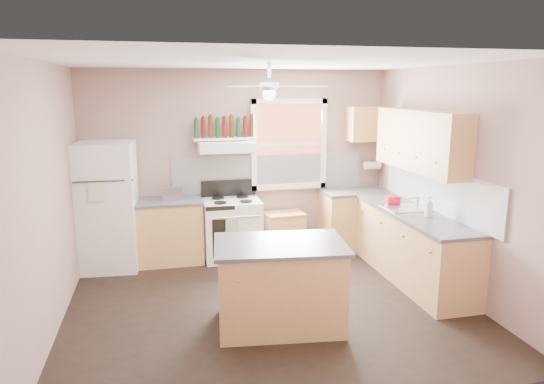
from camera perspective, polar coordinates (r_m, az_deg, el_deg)
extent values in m
plane|color=black|center=(5.73, -0.30, -13.00)|extent=(4.50, 4.50, 0.00)
plane|color=white|center=(5.19, -0.33, 15.09)|extent=(4.50, 4.50, 0.00)
cube|color=gray|center=(7.25, -3.88, 3.54)|extent=(4.50, 0.05, 2.70)
cube|color=gray|center=(6.20, 20.66, 1.30)|extent=(0.05, 4.00, 2.70)
cube|color=gray|center=(5.29, -25.11, -0.84)|extent=(0.05, 4.00, 2.70)
cube|color=white|center=(7.33, -0.33, 2.27)|extent=(2.90, 0.03, 0.55)
cube|color=white|center=(6.46, 18.78, 0.26)|extent=(0.03, 2.60, 0.55)
cube|color=brown|center=(7.33, 1.97, 5.63)|extent=(1.00, 0.02, 1.20)
cube|color=white|center=(7.31, 2.02, 5.60)|extent=(1.16, 0.07, 1.36)
cube|color=white|center=(6.91, -18.69, -1.60)|extent=(0.78, 0.77, 1.73)
cube|color=tan|center=(7.05, -11.90, -4.63)|extent=(0.90, 0.60, 0.86)
cube|color=#454547|center=(6.93, -12.06, -1.07)|extent=(0.92, 0.62, 0.04)
cube|color=silver|center=(6.90, -11.51, -0.17)|extent=(0.30, 0.21, 0.18)
cube|color=white|center=(7.06, -4.70, -4.38)|extent=(0.81, 0.65, 0.86)
cube|color=white|center=(6.91, -5.43, 5.35)|extent=(0.78, 0.50, 0.14)
cube|color=white|center=(7.02, -5.58, 6.27)|extent=(0.90, 0.26, 0.03)
cube|color=tan|center=(7.35, 1.42, -4.81)|extent=(0.61, 0.43, 0.58)
cube|color=tan|center=(7.62, 9.76, -3.27)|extent=(1.00, 0.60, 0.86)
cube|color=tan|center=(6.50, 16.19, -6.29)|extent=(0.60, 2.20, 0.86)
cube|color=#454547|center=(7.51, 9.88, 0.04)|extent=(1.02, 0.62, 0.04)
cube|color=#454547|center=(6.37, 16.34, -2.46)|extent=(0.62, 2.22, 0.04)
cube|color=silver|center=(6.54, 15.50, -1.91)|extent=(0.55, 0.45, 0.03)
cylinder|color=silver|center=(6.60, 16.76, -1.19)|extent=(0.03, 0.03, 0.14)
cube|color=tan|center=(6.46, 17.04, 5.82)|extent=(0.33, 1.80, 0.76)
cube|color=tan|center=(7.57, 11.18, 7.89)|extent=(0.60, 0.33, 0.52)
cylinder|color=white|center=(7.72, 11.71, 3.09)|extent=(0.26, 0.12, 0.12)
cube|color=tan|center=(5.09, 0.94, -11.04)|extent=(1.34, 0.94, 0.86)
cube|color=#454547|center=(4.93, 0.96, -6.23)|extent=(1.42, 1.02, 0.04)
cylinder|color=white|center=(5.18, -0.33, 12.33)|extent=(0.20, 0.20, 0.08)
imported|color=silver|center=(6.16, 17.98, -1.66)|extent=(0.11, 0.11, 0.25)
cube|color=red|center=(6.75, 13.98, -0.91)|extent=(0.18, 0.12, 0.10)
cylinder|color=#143819|center=(6.97, -8.89, 7.37)|extent=(0.06, 0.06, 0.27)
cylinder|color=#590F0F|center=(6.97, -8.07, 7.49)|extent=(0.06, 0.06, 0.29)
cylinder|color=#3F230F|center=(6.98, -7.25, 7.60)|extent=(0.06, 0.06, 0.31)
cylinder|color=#143819|center=(6.99, -6.42, 7.46)|extent=(0.06, 0.06, 0.27)
cylinder|color=#590F0F|center=(7.01, -5.60, 7.57)|extent=(0.06, 0.06, 0.29)
cylinder|color=#3F230F|center=(7.02, -4.79, 7.68)|extent=(0.06, 0.06, 0.31)
cylinder|color=#143819|center=(7.04, -3.97, 7.54)|extent=(0.06, 0.06, 0.27)
cylinder|color=#590F0F|center=(7.05, -3.17, 7.64)|extent=(0.06, 0.06, 0.29)
cylinder|color=#3F230F|center=(7.07, -2.36, 7.74)|extent=(0.06, 0.06, 0.31)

